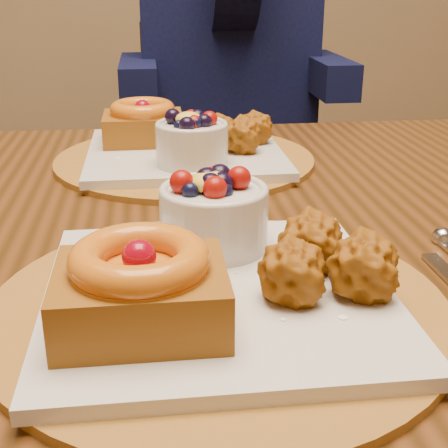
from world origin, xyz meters
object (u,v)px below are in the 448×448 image
(dining_table, at_px, (198,274))
(chair_far, at_px, (208,178))
(place_setting_far, at_px, (182,144))
(diner, at_px, (228,16))
(place_setting_near, at_px, (213,273))

(dining_table, bearing_deg, chair_far, 83.85)
(dining_table, relative_size, place_setting_far, 4.21)
(dining_table, relative_size, chair_far, 1.79)
(place_setting_far, xyz_separation_m, diner, (0.16, 0.71, 0.14))
(diner, bearing_deg, place_setting_near, -81.96)
(place_setting_far, relative_size, diner, 0.44)
(dining_table, height_order, chair_far, chair_far)
(dining_table, xyz_separation_m, chair_far, (0.10, 0.95, -0.18))
(dining_table, bearing_deg, place_setting_far, 90.93)
(dining_table, height_order, place_setting_far, place_setting_far)
(place_setting_far, relative_size, chair_far, 0.43)
(dining_table, bearing_deg, diner, 80.57)
(dining_table, relative_size, diner, 1.86)
(place_setting_near, relative_size, place_setting_far, 1.00)
(diner, bearing_deg, dining_table, -83.52)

